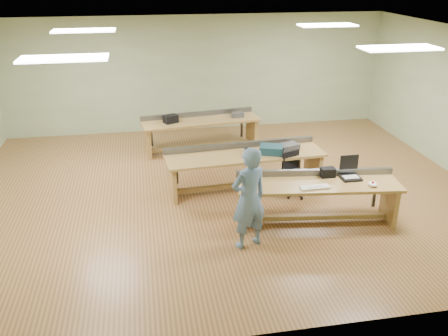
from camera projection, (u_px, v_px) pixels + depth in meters
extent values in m
plane|color=#9B663A|center=(224.00, 191.00, 9.45)|extent=(10.00, 10.00, 0.00)
plane|color=silver|center=(223.00, 36.00, 8.25)|extent=(10.00, 10.00, 0.00)
cube|color=#A7B78B|center=(197.00, 74.00, 12.47)|extent=(10.00, 0.04, 3.00)
cube|color=#A7B78B|center=(286.00, 226.00, 5.23)|extent=(10.00, 0.04, 3.00)
cube|color=white|center=(64.00, 58.00, 6.51)|extent=(1.20, 0.50, 0.03)
cube|color=white|center=(84.00, 31.00, 9.22)|extent=(1.20, 0.50, 0.03)
cube|color=white|center=(400.00, 48.00, 7.31)|extent=(1.20, 0.50, 0.03)
cube|color=white|center=(327.00, 25.00, 10.02)|extent=(1.20, 0.50, 0.03)
cube|color=#A68546|center=(318.00, 184.00, 8.03)|extent=(2.83, 1.07, 0.05)
cube|color=#A68546|center=(243.00, 206.00, 8.12)|extent=(0.16, 0.64, 0.70)
cube|color=#A68546|center=(389.00, 202.00, 8.24)|extent=(0.16, 0.64, 0.70)
cube|color=#A68546|center=(316.00, 217.00, 8.28)|extent=(2.46, 0.40, 0.08)
cube|color=#53565B|center=(314.00, 172.00, 8.30)|extent=(2.75, 0.42, 0.11)
cube|color=#A68546|center=(245.00, 155.00, 9.25)|extent=(3.17, 1.05, 0.05)
cube|color=#A68546|center=(172.00, 180.00, 9.07)|extent=(0.13, 0.74, 0.70)
cube|color=#A68546|center=(313.00, 166.00, 9.73)|extent=(0.13, 0.74, 0.70)
cube|color=#A68546|center=(245.00, 184.00, 9.50)|extent=(2.82, 0.30, 0.08)
cube|color=#53565B|center=(240.00, 145.00, 9.56)|extent=(3.12, 0.30, 0.11)
cube|color=#A68546|center=(201.00, 121.00, 11.26)|extent=(2.87, 1.10, 0.05)
cube|color=#A68546|center=(148.00, 142.00, 11.06)|extent=(0.16, 0.65, 0.70)
cube|color=#A68546|center=(252.00, 131.00, 11.77)|extent=(0.16, 0.65, 0.70)
cube|color=#A68546|center=(201.00, 146.00, 11.51)|extent=(2.49, 0.42, 0.08)
cube|color=#53565B|center=(197.00, 114.00, 11.52)|extent=(2.78, 0.44, 0.11)
imported|color=slate|center=(249.00, 199.00, 7.30)|extent=(0.71, 0.59, 1.68)
cube|color=black|center=(351.00, 178.00, 8.17)|extent=(0.33, 0.27, 0.04)
cube|color=black|center=(349.00, 162.00, 8.19)|extent=(0.33, 0.02, 0.26)
cube|color=beige|center=(315.00, 187.00, 7.84)|extent=(0.49, 0.18, 0.03)
ellipsoid|color=white|center=(373.00, 184.00, 7.90)|extent=(0.20, 0.21, 0.07)
cube|color=black|center=(328.00, 172.00, 8.23)|extent=(0.25, 0.16, 0.17)
cylinder|color=black|center=(296.00, 185.00, 9.18)|extent=(0.06, 0.06, 0.43)
cube|color=black|center=(296.00, 174.00, 9.09)|extent=(0.54, 0.54, 0.06)
cube|color=black|center=(291.00, 160.00, 9.15)|extent=(0.38, 0.20, 0.37)
cylinder|color=black|center=(295.00, 194.00, 9.26)|extent=(0.61, 0.61, 0.06)
cube|color=#133540|center=(271.00, 150.00, 9.25)|extent=(0.53, 0.46, 0.15)
cube|color=#39393B|center=(288.00, 147.00, 9.47)|extent=(0.46, 0.36, 0.11)
imported|color=#39393B|center=(246.00, 150.00, 9.30)|extent=(0.15, 0.15, 0.10)
cylinder|color=silver|center=(243.00, 152.00, 9.19)|extent=(0.08, 0.08, 0.12)
cube|color=black|center=(171.00, 119.00, 11.04)|extent=(0.37, 0.33, 0.18)
cube|color=#39393B|center=(238.00, 115.00, 11.47)|extent=(0.29, 0.22, 0.11)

